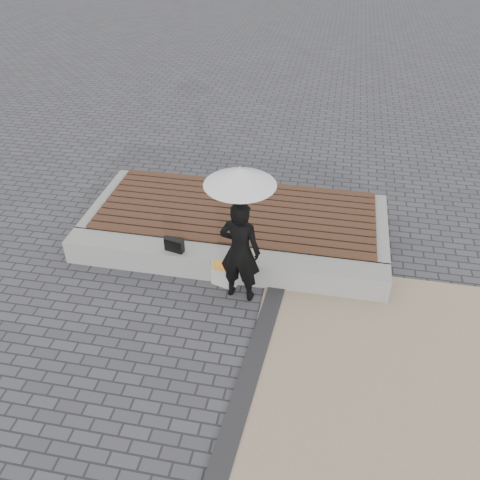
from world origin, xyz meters
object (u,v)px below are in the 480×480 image
(seating_ledge, at_px, (222,263))
(handbag, at_px, (174,245))
(parasol, at_px, (240,177))
(canvas_tote, at_px, (224,274))
(woman, at_px, (240,251))

(seating_ledge, distance_m, handbag, 0.78)
(parasol, relative_size, handbag, 4.02)
(seating_ledge, height_order, parasol, parasol)
(parasol, xyz_separation_m, handbag, (-1.08, 0.35, -1.48))
(seating_ledge, xyz_separation_m, parasol, (0.36, -0.43, 1.78))
(seating_ledge, relative_size, canvas_tote, 12.73)
(parasol, bearing_deg, handbag, 161.90)
(seating_ledge, xyz_separation_m, canvas_tote, (0.09, -0.25, -0.00))
(handbag, bearing_deg, canvas_tote, 0.42)
(canvas_tote, bearing_deg, seating_ledge, 126.16)
(seating_ledge, bearing_deg, parasol, -50.09)
(seating_ledge, distance_m, woman, 0.83)
(parasol, bearing_deg, woman, -90.00)
(seating_ledge, height_order, woman, woman)
(woman, relative_size, parasol, 1.35)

